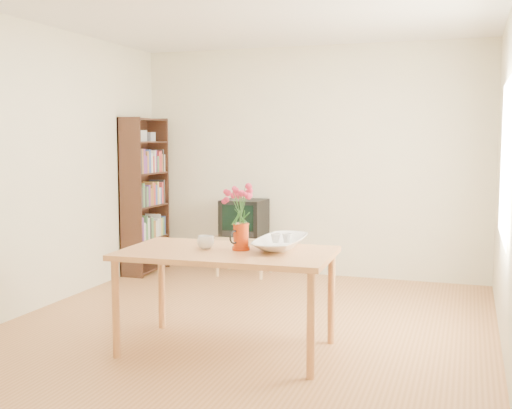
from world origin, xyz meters
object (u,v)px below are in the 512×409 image
(pitcher, at_px, (241,238))
(bowl, at_px, (281,218))
(table, at_px, (227,260))
(television, at_px, (245,217))
(mug, at_px, (206,242))

(pitcher, distance_m, bowl, 0.34)
(table, bearing_deg, pitcher, 30.29)
(television, bearing_deg, table, -72.00)
(mug, bearing_deg, pitcher, -175.93)
(pitcher, relative_size, television, 0.42)
(mug, distance_m, television, 2.61)
(television, bearing_deg, mug, -75.57)
(mug, bearing_deg, table, 170.85)
(table, height_order, bowl, bowl)
(table, distance_m, mug, 0.21)
(table, xyz_separation_m, pitcher, (0.09, 0.06, 0.16))
(bowl, height_order, television, bowl)
(pitcher, height_order, television, pitcher)
(bowl, bearing_deg, table, -146.45)
(pitcher, height_order, mug, pitcher)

